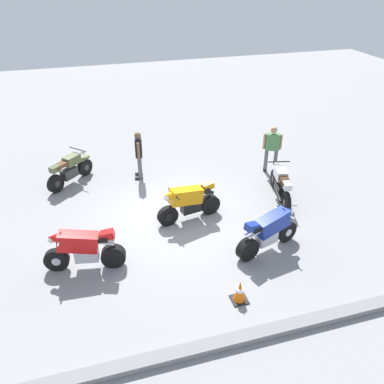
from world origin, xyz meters
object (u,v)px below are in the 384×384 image
(motorcycle_olive_vintage, at_px, (70,170))
(motorcycle_red_sportbike, at_px, (83,248))
(traffic_cone, at_px, (240,291))
(motorcycle_blue_sportbike, at_px, (269,230))
(person_in_green_shirt, at_px, (272,146))
(motorcycle_silver_cruiser, at_px, (281,185))
(person_in_black_shirt, at_px, (139,152))
(motorcycle_orange_sportbike, at_px, (189,201))

(motorcycle_olive_vintage, distance_m, motorcycle_red_sportbike, 4.49)
(motorcycle_olive_vintage, relative_size, traffic_cone, 2.84)
(motorcycle_blue_sportbike, bearing_deg, person_in_green_shirt, 45.93)
(motorcycle_silver_cruiser, relative_size, person_in_black_shirt, 1.25)
(person_in_green_shirt, bearing_deg, motorcycle_orange_sportbike, 142.24)
(motorcycle_orange_sportbike, distance_m, person_in_black_shirt, 3.09)
(motorcycle_red_sportbike, height_order, motorcycle_silver_cruiser, motorcycle_red_sportbike)
(motorcycle_red_sportbike, distance_m, person_in_black_shirt, 4.76)
(motorcycle_blue_sportbike, distance_m, person_in_green_shirt, 4.49)
(motorcycle_olive_vintage, height_order, motorcycle_red_sportbike, motorcycle_red_sportbike)
(traffic_cone, bearing_deg, motorcycle_orange_sportbike, -86.66)
(motorcycle_silver_cruiser, distance_m, person_in_green_shirt, 1.97)
(motorcycle_olive_vintage, xyz_separation_m, person_in_green_shirt, (-6.80, 1.06, 0.46))
(motorcycle_orange_sportbike, bearing_deg, person_in_black_shirt, -83.85)
(motorcycle_red_sportbike, distance_m, motorcycle_silver_cruiser, 6.23)
(motorcycle_orange_sportbike, relative_size, motorcycle_red_sportbike, 1.00)
(motorcycle_olive_vintage, relative_size, person_in_black_shirt, 0.91)
(motorcycle_olive_vintage, distance_m, traffic_cone, 7.38)
(motorcycle_silver_cruiser, xyz_separation_m, traffic_cone, (2.83, 3.64, -0.26))
(motorcycle_olive_vintage, xyz_separation_m, motorcycle_silver_cruiser, (-6.24, 2.90, 0.03))
(person_in_green_shirt, height_order, person_in_black_shirt, person_in_green_shirt)
(motorcycle_orange_sportbike, distance_m, motorcycle_olive_vintage, 4.50)
(traffic_cone, bearing_deg, person_in_green_shirt, -121.68)
(motorcycle_orange_sportbike, distance_m, traffic_cone, 3.41)
(motorcycle_blue_sportbike, distance_m, motorcycle_red_sportbike, 4.61)
(motorcycle_orange_sportbike, height_order, motorcycle_blue_sportbike, same)
(motorcycle_blue_sportbike, height_order, person_in_green_shirt, person_in_green_shirt)
(motorcycle_blue_sportbike, relative_size, motorcycle_silver_cruiser, 0.93)
(traffic_cone, bearing_deg, person_in_black_shirt, -80.06)
(traffic_cone, bearing_deg, motorcycle_red_sportbike, -32.81)
(person_in_green_shirt, bearing_deg, motorcycle_olive_vintage, 103.11)
(motorcycle_olive_vintage, bearing_deg, person_in_black_shirt, -49.68)
(person_in_black_shirt, bearing_deg, motorcycle_olive_vintage, 4.66)
(person_in_black_shirt, xyz_separation_m, traffic_cone, (-1.11, 6.33, -0.68))
(motorcycle_blue_sportbike, relative_size, person_in_black_shirt, 1.16)
(motorcycle_orange_sportbike, bearing_deg, motorcycle_blue_sportbike, 118.30)
(motorcycle_red_sportbike, height_order, traffic_cone, motorcycle_red_sportbike)
(motorcycle_orange_sportbike, relative_size, traffic_cone, 3.68)
(motorcycle_silver_cruiser, relative_size, person_in_green_shirt, 1.24)
(motorcycle_orange_sportbike, height_order, motorcycle_silver_cruiser, motorcycle_orange_sportbike)
(motorcycle_red_sportbike, height_order, person_in_black_shirt, person_in_black_shirt)
(motorcycle_blue_sportbike, height_order, person_in_black_shirt, person_in_black_shirt)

